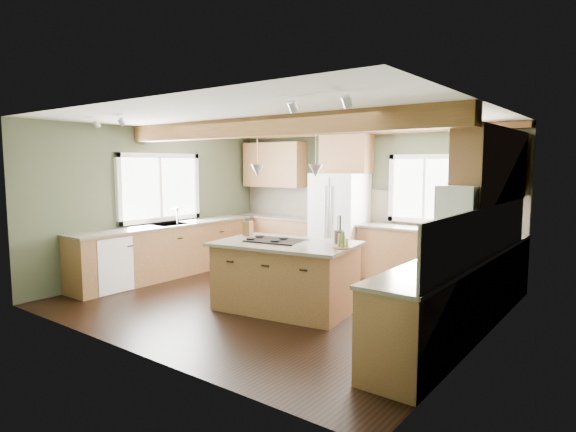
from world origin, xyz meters
The scene contains 37 objects.
floor centered at (0.00, 0.00, 0.00)m, with size 5.60×5.60×0.00m, color black.
ceiling centered at (0.00, 0.00, 2.60)m, with size 5.60×5.60×0.00m, color silver.
wall_back centered at (0.00, 2.50, 1.30)m, with size 5.60×5.60×0.00m, color #455038.
wall_left centered at (-2.80, 0.00, 1.30)m, with size 5.00×5.00×0.00m, color #455038.
wall_right centered at (2.80, 0.00, 1.30)m, with size 5.00×5.00×0.00m, color #455038.
ceiling_beam centered at (0.00, -0.31, 2.47)m, with size 5.55×0.26×0.26m, color #513517.
soffit_trim centered at (0.00, 2.40, 2.54)m, with size 5.55×0.20×0.10m, color #513517.
backsplash_back centered at (0.00, 2.48, 1.21)m, with size 5.58×0.03×0.58m, color brown.
backsplash_right centered at (2.78, 0.05, 1.21)m, with size 0.03×3.70×0.58m, color brown.
base_cab_back_left centered at (-1.79, 2.20, 0.44)m, with size 2.02×0.60×0.88m, color brown.
counter_back_left centered at (-1.79, 2.20, 0.90)m, with size 2.06×0.64×0.04m, color brown.
base_cab_back_right centered at (1.49, 2.20, 0.44)m, with size 2.62×0.60×0.88m, color brown.
counter_back_right centered at (1.49, 2.20, 0.90)m, with size 2.66×0.64×0.04m, color brown.
base_cab_left centered at (-2.50, 0.05, 0.44)m, with size 0.60×3.70×0.88m, color brown.
counter_left centered at (-2.50, 0.05, 0.90)m, with size 0.64×3.74×0.04m, color brown.
base_cab_right centered at (2.50, 0.05, 0.44)m, with size 0.60×3.70×0.88m, color brown.
counter_right centered at (2.50, 0.05, 0.90)m, with size 0.64×3.74×0.04m, color brown.
upper_cab_back_left centered at (-1.99, 2.33, 1.95)m, with size 1.40×0.35×0.90m, color brown.
upper_cab_over_fridge centered at (-0.30, 2.33, 2.15)m, with size 0.96×0.35×0.70m, color brown.
upper_cab_right centered at (2.62, 0.90, 1.95)m, with size 0.35×2.20×0.90m, color brown.
upper_cab_back_corner centered at (2.30, 2.33, 1.95)m, with size 0.90×0.35×0.90m, color brown.
window_left centered at (-2.78, 0.05, 1.55)m, with size 0.04×1.60×1.05m, color white.
window_back centered at (1.15, 2.48, 1.55)m, with size 1.10×0.04×1.00m, color white.
sink centered at (-2.50, 0.05, 0.91)m, with size 0.50×0.65×0.03m, color #262628.
faucet centered at (-2.32, 0.05, 1.05)m, with size 0.02×0.02×0.28m, color #B2B2B7.
dishwasher centered at (-2.49, -1.25, 0.43)m, with size 0.60×0.60×0.84m, color white.
oven centered at (2.49, -1.25, 0.43)m, with size 0.60×0.72×0.84m, color white.
microwave centered at (2.58, -0.05, 1.55)m, with size 0.40×0.70×0.38m, color white.
pendant_left centered at (-0.10, -0.38, 1.88)m, with size 0.18×0.18×0.16m, color #B2B2B7.
pendant_right centered at (0.76, -0.25, 1.88)m, with size 0.18×0.18×0.16m, color #B2B2B7.
refrigerator centered at (-0.30, 2.12, 0.90)m, with size 0.90×0.74×1.80m, color white.
island centered at (0.33, -0.31, 0.44)m, with size 1.75×1.07×0.88m, color brown.
island_top centered at (0.33, -0.31, 0.90)m, with size 1.86×1.18×0.04m, color brown.
cooktop centered at (0.18, -0.34, 0.93)m, with size 0.76×0.50×0.02m, color black.
knife_block centered at (-0.49, -0.17, 1.03)m, with size 0.13×0.10×0.22m, color brown.
utensil_crock centered at (0.95, 0.04, 1.01)m, with size 0.13×0.13×0.17m, color #3A342E.
bottle_tray centered at (1.16, -0.26, 1.02)m, with size 0.22×0.22×0.20m, color brown, non-canonical shape.
Camera 1 is at (4.21, -5.39, 1.97)m, focal length 30.00 mm.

